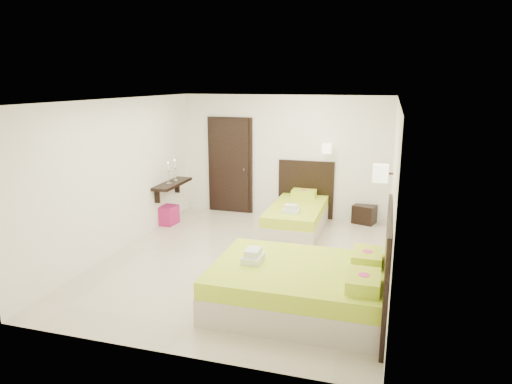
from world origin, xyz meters
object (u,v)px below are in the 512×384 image
(bed_double, at_px, (305,285))
(ottoman, at_px, (167,215))
(bed_single, at_px, (298,215))
(nightstand, at_px, (365,214))

(bed_double, relative_size, ottoman, 5.72)
(bed_single, distance_m, bed_double, 3.26)
(bed_double, bearing_deg, ottoman, 140.65)
(bed_single, xyz_separation_m, ottoman, (-2.66, -0.40, -0.10))
(bed_single, bearing_deg, bed_double, -77.16)
(bed_single, height_order, bed_double, bed_double)
(bed_single, xyz_separation_m, bed_double, (0.72, -3.17, 0.03))
(nightstand, relative_size, ottoman, 1.12)
(nightstand, xyz_separation_m, ottoman, (-3.92, -1.22, 0.00))
(bed_single, relative_size, ottoman, 5.14)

